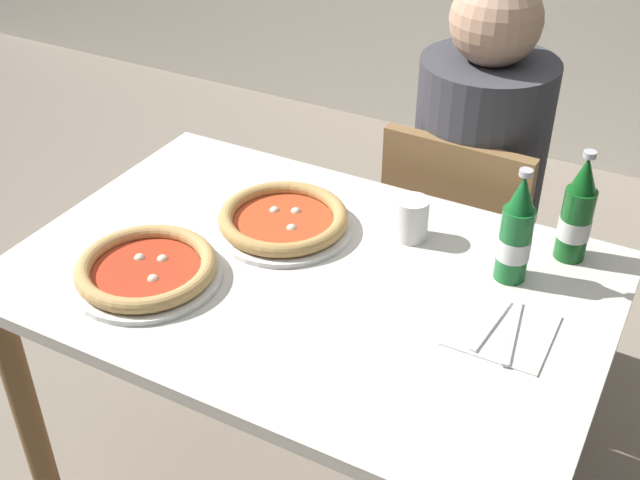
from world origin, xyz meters
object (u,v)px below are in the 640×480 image
Objects in this scene: beer_bottle_left at (516,234)px; napkin_with_cutlery at (502,330)px; dining_table_main at (309,316)px; diner_seated at (472,208)px; pizza_marinara_far at (283,220)px; beer_bottle_center at (577,214)px; pizza_margherita_near at (147,269)px; chair_behind_table at (461,248)px; paper_cup at (411,219)px.

beer_bottle_left is 0.20m from napkin_with_cutlery.
dining_table_main is 0.99× the size of diner_seated.
beer_bottle_left is at bearing 7.15° from pizza_marinara_far.
dining_table_main is 0.59m from beer_bottle_center.
beer_bottle_left is at bearing 28.53° from pizza_margherita_near.
chair_behind_table is at bearing 117.98° from beer_bottle_left.
beer_bottle_center reaches higher than chair_behind_table.
pizza_margherita_near is 0.99× the size of pizza_marinara_far.
pizza_margherita_near is at bearing -117.53° from pizza_marinara_far.
dining_table_main is 0.64m from chair_behind_table.
chair_behind_table is 0.93m from pizza_margherita_near.
chair_behind_table reaches higher than napkin_with_cutlery.
diner_seated is 12.73× the size of paper_cup.
napkin_with_cutlery is (0.27, -0.65, 0.17)m from diner_seated.
paper_cup is at bearing -163.97° from beer_bottle_center.
pizza_marinara_far is at bearing 137.33° from dining_table_main.
beer_bottle_left is at bearing -9.12° from paper_cup.
pizza_margherita_near is at bearing -136.73° from paper_cup.
paper_cup is (-0.32, -0.09, -0.06)m from beer_bottle_center.
napkin_with_cutlery is (0.04, -0.17, -0.10)m from beer_bottle_left.
beer_bottle_left is at bearing 120.03° from chair_behind_table.
diner_seated reaches higher than beer_bottle_center.
pizza_margherita_near reaches higher than dining_table_main.
diner_seated is 0.49m from paper_cup.
pizza_margherita_near is 3.22× the size of paper_cup.
pizza_margherita_near reaches higher than napkin_with_cutlery.
pizza_marinara_far reaches higher than napkin_with_cutlery.
pizza_marinara_far is (-0.26, -0.49, 0.29)m from chair_behind_table.
paper_cup reaches higher than dining_table_main.
chair_behind_table is at bearing 89.53° from paper_cup.
beer_bottle_center is at bearing 80.66° from napkin_with_cutlery.
beer_bottle_left is 1.30× the size of napkin_with_cutlery.
diner_seated is at bearing 131.82° from beer_bottle_center.
pizza_margherita_near is 0.74m from beer_bottle_left.
diner_seated reaches higher than dining_table_main.
beer_bottle_center is 0.32m from napkin_with_cutlery.
diner_seated is 3.95× the size of pizza_margherita_near.
dining_table_main is 0.46m from beer_bottle_left.
beer_bottle_center is at bearing 138.52° from chair_behind_table.
chair_behind_table is at bearing -92.86° from diner_seated.
beer_bottle_center is 1.30× the size of napkin_with_cutlery.
beer_bottle_center is 0.34m from paper_cup.
dining_table_main is 0.68m from diner_seated.
napkin_with_cutlery is at bearing -76.95° from beer_bottle_left.
beer_bottle_left is 0.16m from beer_bottle_center.
beer_bottle_left is 2.60× the size of paper_cup.
diner_seated is 0.63m from pizza_marinara_far.
napkin_with_cutlery is at bearing 14.78° from pizza_margherita_near.
chair_behind_table is 8.95× the size of paper_cup.
beer_bottle_center is 2.60× the size of paper_cup.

